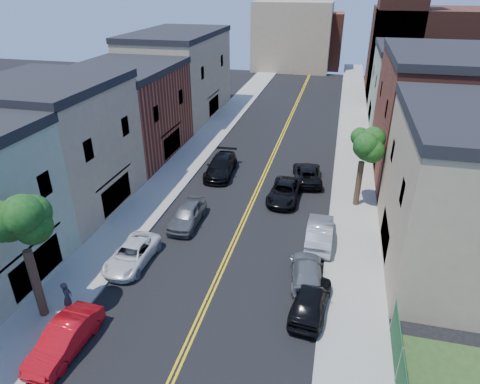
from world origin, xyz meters
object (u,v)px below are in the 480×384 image
Objects in this scene: red_sedan at (65,339)px; dark_car_right_far at (307,174)px; black_suv_lane at (285,192)px; grey_car_left at (187,214)px; grey_car_right at (307,272)px; black_car_right at (311,300)px; black_car_left at (221,166)px; silver_car_right at (320,232)px; white_pickup at (132,254)px; pedestrian_left at (68,297)px.

red_sedan is 0.87× the size of dark_car_right_far.
dark_car_right_far is at bearing 72.67° from black_suv_lane.
black_suv_lane is (6.20, 5.31, -0.09)m from grey_car_left.
grey_car_right is 10.03m from black_suv_lane.
dark_car_right_far is (-1.70, 15.94, -0.06)m from black_car_right.
black_car_left is at bearing 153.99° from black_suv_lane.
silver_car_right reaches higher than black_car_right.
black_car_right is at bearing -37.00° from grey_car_left.
white_pickup is at bearing 93.02° from red_sedan.
pedestrian_left reaches higher than black_suv_lane.
grey_car_left reaches higher than white_pickup.
pedestrian_left reaches higher than white_pickup.
black_car_right is at bearing 89.58° from silver_car_right.
white_pickup is 17.07m from dark_car_right_far.
grey_car_right is (10.50, 7.77, -0.08)m from red_sedan.
black_suv_lane is (7.84, 17.44, -0.03)m from red_sedan.
dark_car_right_far is 2.77× the size of pedestrian_left.
silver_car_right is (9.30, -0.18, 0.01)m from grey_car_left.
grey_car_right is 13.56m from dark_car_right_far.
black_car_right is 12.59m from pedestrian_left.
silver_car_right is at bearing -57.78° from black_suv_lane.
white_pickup is at bearing 23.97° from silver_car_right.
black_car_left is 15.80m from grey_car_right.
silver_car_right is 0.96× the size of black_suv_lane.
black_suv_lane is at bearing 39.77° from grey_car_left.
black_car_left reaches higher than white_pickup.
black_car_right is (11.00, -1.63, 0.12)m from white_pickup.
black_car_right is 0.90× the size of black_suv_lane.
black_car_left is 1.24× the size of black_car_right.
black_car_left reaches higher than black_car_right.
black_car_right is at bearing -72.88° from black_suv_lane.
red_sedan is 0.98× the size of black_car_right.
silver_car_right is at bearing -75.60° from pedestrian_left.
grey_car_right is at bearing -27.00° from grey_car_left.
dark_car_right_far is at bearing -78.33° from black_car_right.
black_suv_lane is at bearing 68.30° from red_sedan.
silver_car_right is at bearing 25.70° from white_pickup.
grey_car_left is at bearing -1.52° from silver_car_right.
red_sedan reaches higher than white_pickup.
pedestrian_left is at bearing -118.12° from black_suv_lane.
grey_car_left is at bearing -93.57° from black_car_left.
pedestrian_left is (-12.20, -9.72, 0.28)m from silver_car_right.
black_car_left reaches higher than red_sedan.
pedestrian_left is at bearing 19.85° from black_car_right.
dark_car_right_far is at bearing -53.01° from pedestrian_left.
pedestrian_left is at bearing -102.91° from white_pickup.
black_car_left reaches higher than grey_car_left.
black_car_right is 6.62m from silver_car_right.
red_sedan is 16.20m from silver_car_right.
white_pickup is at bearing -100.55° from black_car_left.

